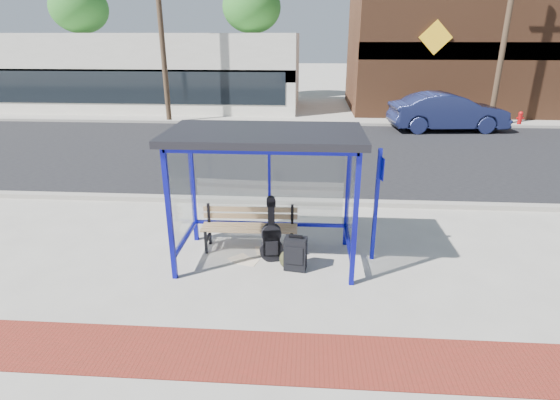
# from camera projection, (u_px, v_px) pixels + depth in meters

# --- Properties ---
(ground) EXTENTS (120.00, 120.00, 0.00)m
(ground) POSITION_uv_depth(u_px,v_px,m) (266.00, 260.00, 8.11)
(ground) COLOR #B2ADA0
(ground) RESTS_ON ground
(brick_paver_strip) EXTENTS (60.00, 1.00, 0.01)m
(brick_paver_strip) POSITION_uv_depth(u_px,v_px,m) (247.00, 355.00, 5.68)
(brick_paver_strip) COLOR maroon
(brick_paver_strip) RESTS_ON ground
(curb_near) EXTENTS (60.00, 0.25, 0.12)m
(curb_near) POSITION_uv_depth(u_px,v_px,m) (278.00, 201.00, 10.79)
(curb_near) COLOR gray
(curb_near) RESTS_ON ground
(street_asphalt) EXTENTS (60.00, 10.00, 0.00)m
(street_asphalt) POSITION_uv_depth(u_px,v_px,m) (288.00, 152.00, 15.57)
(street_asphalt) COLOR black
(street_asphalt) RESTS_ON ground
(curb_far) EXTENTS (60.00, 0.25, 0.12)m
(curb_far) POSITION_uv_depth(u_px,v_px,m) (294.00, 123.00, 20.31)
(curb_far) COLOR gray
(curb_far) RESTS_ON ground
(far_sidewalk) EXTENTS (60.00, 4.00, 0.01)m
(far_sidewalk) POSITION_uv_depth(u_px,v_px,m) (295.00, 117.00, 22.10)
(far_sidewalk) COLOR #B2ADA0
(far_sidewalk) RESTS_ON ground
(bus_shelter) EXTENTS (3.30, 1.80, 2.42)m
(bus_shelter) POSITION_uv_depth(u_px,v_px,m) (265.00, 150.00, 7.44)
(bus_shelter) COLOR #0D0F95
(bus_shelter) RESTS_ON ground
(storefront_white) EXTENTS (18.00, 6.04, 4.00)m
(storefront_white) POSITION_uv_depth(u_px,v_px,m) (139.00, 71.00, 24.75)
(storefront_white) COLOR silver
(storefront_white) RESTS_ON ground
(storefront_brown) EXTENTS (10.00, 7.08, 6.40)m
(storefront_brown) POSITION_uv_depth(u_px,v_px,m) (445.00, 49.00, 23.72)
(storefront_brown) COLOR #59331E
(storefront_brown) RESTS_ON ground
(tree_left) EXTENTS (3.60, 3.60, 7.03)m
(tree_left) POSITION_uv_depth(u_px,v_px,m) (79.00, 9.00, 27.59)
(tree_left) COLOR #4C3826
(tree_left) RESTS_ON ground
(tree_mid) EXTENTS (3.60, 3.60, 7.03)m
(tree_mid) POSITION_uv_depth(u_px,v_px,m) (252.00, 8.00, 26.89)
(tree_mid) COLOR #4C3826
(tree_mid) RESTS_ON ground
(tree_right) EXTENTS (3.60, 3.60, 7.03)m
(tree_right) POSITION_uv_depth(u_px,v_px,m) (511.00, 7.00, 25.90)
(tree_right) COLOR #4C3826
(tree_right) RESTS_ON ground
(utility_pole_west) EXTENTS (1.60, 0.24, 8.00)m
(utility_pole_west) POSITION_uv_depth(u_px,v_px,m) (161.00, 30.00, 19.54)
(utility_pole_west) COLOR #4C3826
(utility_pole_west) RESTS_ON ground
(utility_pole_east) EXTENTS (1.60, 0.24, 8.00)m
(utility_pole_east) POSITION_uv_depth(u_px,v_px,m) (506.00, 30.00, 18.58)
(utility_pole_east) COLOR #4C3826
(utility_pole_east) RESTS_ON ground
(bench) EXTENTS (1.84, 0.49, 0.87)m
(bench) POSITION_uv_depth(u_px,v_px,m) (250.00, 225.00, 8.39)
(bench) COLOR black
(bench) RESTS_ON ground
(guitar_bag) EXTENTS (0.45, 0.20, 1.19)m
(guitar_bag) POSITION_uv_depth(u_px,v_px,m) (271.00, 239.00, 7.92)
(guitar_bag) COLOR black
(guitar_bag) RESTS_ON ground
(suitcase) EXTENTS (0.42, 0.30, 0.67)m
(suitcase) POSITION_uv_depth(u_px,v_px,m) (295.00, 254.00, 7.67)
(suitcase) COLOR black
(suitcase) RESTS_ON ground
(backpack) EXTENTS (0.28, 0.25, 0.33)m
(backpack) POSITION_uv_depth(u_px,v_px,m) (287.00, 260.00, 7.77)
(backpack) COLOR #2B2C18
(backpack) RESTS_ON ground
(sign_post) EXTENTS (0.11, 0.26, 2.11)m
(sign_post) POSITION_uv_depth(u_px,v_px,m) (377.00, 199.00, 7.73)
(sign_post) COLOR #0D1193
(sign_post) RESTS_ON ground
(newspaper_a) EXTENTS (0.45, 0.44, 0.01)m
(newspaper_a) POSITION_uv_depth(u_px,v_px,m) (239.00, 258.00, 8.15)
(newspaper_a) COLOR white
(newspaper_a) RESTS_ON ground
(newspaper_b) EXTENTS (0.43, 0.38, 0.01)m
(newspaper_b) POSITION_uv_depth(u_px,v_px,m) (248.00, 261.00, 8.04)
(newspaper_b) COLOR white
(newspaper_b) RESTS_ON ground
(newspaper_c) EXTENTS (0.35, 0.41, 0.01)m
(newspaper_c) POSITION_uv_depth(u_px,v_px,m) (263.00, 250.00, 8.46)
(newspaper_c) COLOR white
(newspaper_c) RESTS_ON ground
(parked_car) EXTENTS (5.03, 2.15, 1.61)m
(parked_car) POSITION_uv_depth(u_px,v_px,m) (448.00, 112.00, 18.77)
(parked_car) COLOR #1B224D
(parked_car) RESTS_ON ground
(fire_hydrant) EXTENTS (0.29, 0.20, 0.67)m
(fire_hydrant) POSITION_uv_depth(u_px,v_px,m) (520.00, 118.00, 19.88)
(fire_hydrant) COLOR #B10C0E
(fire_hydrant) RESTS_ON ground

